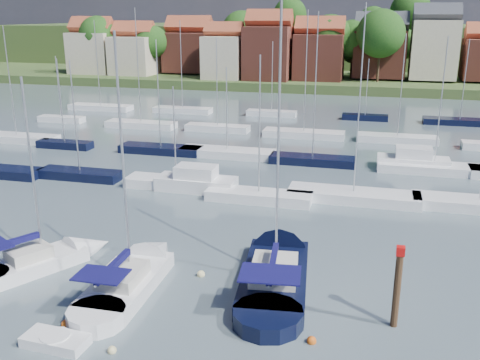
# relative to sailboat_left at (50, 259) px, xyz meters

# --- Properties ---
(ground) EXTENTS (260.00, 260.00, 0.00)m
(ground) POSITION_rel_sailboat_left_xyz_m (9.25, 36.25, -0.37)
(ground) COLOR #45565E
(ground) RESTS_ON ground
(sailboat_left) EXTENTS (6.59, 9.14, 12.53)m
(sailboat_left) POSITION_rel_sailboat_left_xyz_m (0.00, 0.00, 0.00)
(sailboat_left) COLOR white
(sailboat_left) RESTS_ON ground
(sailboat_centre) EXTENTS (3.27, 11.35, 15.34)m
(sailboat_centre) POSITION_rel_sailboat_left_xyz_m (6.01, -0.37, -0.01)
(sailboat_centre) COLOR white
(sailboat_centre) RESTS_ON ground
(sailboat_navy) EXTENTS (5.13, 13.99, 18.83)m
(sailboat_navy) POSITION_rel_sailboat_left_xyz_m (13.71, 3.03, -0.02)
(sailboat_navy) COLOR black
(sailboat_navy) RESTS_ON ground
(tender) EXTENTS (3.12, 1.57, 0.66)m
(tender) POSITION_rel_sailboat_left_xyz_m (5.16, -7.38, -0.11)
(tender) COLOR white
(tender) RESTS_ON ground
(timber_piling) EXTENTS (0.40, 0.40, 6.55)m
(timber_piling) POSITION_rel_sailboat_left_xyz_m (20.49, -1.66, 0.85)
(timber_piling) COLOR #4C331E
(timber_piling) RESTS_ON ground
(buoy_c) EXTENTS (0.50, 0.50, 0.50)m
(buoy_c) POSITION_rel_sailboat_left_xyz_m (4.72, -5.81, -0.37)
(buoy_c) COLOR #D85914
(buoy_c) RESTS_ON ground
(buoy_d) EXTENTS (0.42, 0.42, 0.42)m
(buoy_d) POSITION_rel_sailboat_left_xyz_m (7.95, -7.20, -0.37)
(buoy_d) COLOR beige
(buoy_d) RESTS_ON ground
(buoy_e) EXTENTS (0.52, 0.52, 0.52)m
(buoy_e) POSITION_rel_sailboat_left_xyz_m (12.66, 2.08, -0.37)
(buoy_e) COLOR #D85914
(buoy_e) RESTS_ON ground
(buoy_f) EXTENTS (0.46, 0.46, 0.46)m
(buoy_f) POSITION_rel_sailboat_left_xyz_m (16.72, -4.14, -0.37)
(buoy_f) COLOR #D85914
(buoy_f) RESTS_ON ground
(buoy_g) EXTENTS (0.48, 0.48, 0.48)m
(buoy_g) POSITION_rel_sailboat_left_xyz_m (9.50, 0.97, -0.37)
(buoy_g) COLOR beige
(buoy_g) RESTS_ON ground
(marina_field) EXTENTS (79.62, 41.41, 15.93)m
(marina_field) POSITION_rel_sailboat_left_xyz_m (11.15, 31.40, 0.06)
(marina_field) COLOR white
(marina_field) RESTS_ON ground
(far_shore_town) EXTENTS (212.46, 90.00, 22.27)m
(far_shore_town) POSITION_rel_sailboat_left_xyz_m (11.47, 128.92, 4.24)
(far_shore_town) COLOR #445128
(far_shore_town) RESTS_ON ground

